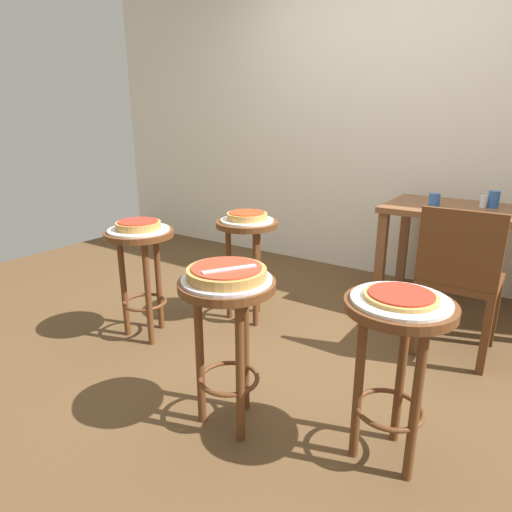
# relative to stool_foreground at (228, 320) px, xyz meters

# --- Properties ---
(ground_plane) EXTENTS (6.00, 6.00, 0.00)m
(ground_plane) POSITION_rel_stool_foreground_xyz_m (-0.12, 0.67, -0.49)
(ground_plane) COLOR brown
(back_wall) EXTENTS (6.00, 0.10, 3.00)m
(back_wall) POSITION_rel_stool_foreground_xyz_m (-0.12, 2.32, 1.01)
(back_wall) COLOR silver
(back_wall) RESTS_ON ground_plane
(stool_foreground) EXTENTS (0.39, 0.39, 0.66)m
(stool_foreground) POSITION_rel_stool_foreground_xyz_m (0.00, 0.00, 0.00)
(stool_foreground) COLOR #5B3319
(stool_foreground) RESTS_ON ground_plane
(serving_plate_foreground) EXTENTS (0.36, 0.36, 0.01)m
(serving_plate_foreground) POSITION_rel_stool_foreground_xyz_m (0.00, -0.00, 0.18)
(serving_plate_foreground) COLOR silver
(serving_plate_foreground) RESTS_ON stool_foreground
(pizza_foreground) EXTENTS (0.32, 0.32, 0.05)m
(pizza_foreground) POSITION_rel_stool_foreground_xyz_m (0.00, -0.00, 0.20)
(pizza_foreground) COLOR #B78442
(pizza_foreground) RESTS_ON serving_plate_foreground
(stool_middle) EXTENTS (0.39, 0.39, 0.66)m
(stool_middle) POSITION_rel_stool_foreground_xyz_m (0.63, 0.18, 0.00)
(stool_middle) COLOR #5B3319
(stool_middle) RESTS_ON ground_plane
(serving_plate_middle) EXTENTS (0.35, 0.35, 0.01)m
(serving_plate_middle) POSITION_rel_stool_foreground_xyz_m (0.63, 0.18, 0.18)
(serving_plate_middle) COLOR white
(serving_plate_middle) RESTS_ON stool_middle
(pizza_middle) EXTENTS (0.26, 0.26, 0.02)m
(pizza_middle) POSITION_rel_stool_foreground_xyz_m (0.63, 0.18, 0.19)
(pizza_middle) COLOR tan
(pizza_middle) RESTS_ON serving_plate_middle
(stool_leftside) EXTENTS (0.39, 0.39, 0.66)m
(stool_leftside) POSITION_rel_stool_foreground_xyz_m (-0.92, 0.36, 0.00)
(stool_leftside) COLOR #5B3319
(stool_leftside) RESTS_ON ground_plane
(serving_plate_leftside) EXTENTS (0.35, 0.35, 0.01)m
(serving_plate_leftside) POSITION_rel_stool_foreground_xyz_m (-0.92, 0.36, 0.18)
(serving_plate_leftside) COLOR silver
(serving_plate_leftside) RESTS_ON stool_leftside
(pizza_leftside) EXTENTS (0.25, 0.25, 0.05)m
(pizza_leftside) POSITION_rel_stool_foreground_xyz_m (-0.92, 0.36, 0.20)
(pizza_leftside) COLOR #B78442
(pizza_leftside) RESTS_ON serving_plate_leftside
(stool_rear) EXTENTS (0.39, 0.39, 0.66)m
(stool_rear) POSITION_rel_stool_foreground_xyz_m (-0.54, 0.91, 0.00)
(stool_rear) COLOR #5B3319
(stool_rear) RESTS_ON ground_plane
(serving_plate_rear) EXTENTS (0.33, 0.33, 0.01)m
(serving_plate_rear) POSITION_rel_stool_foreground_xyz_m (-0.54, 0.91, 0.18)
(serving_plate_rear) COLOR white
(serving_plate_rear) RESTS_ON stool_rear
(pizza_rear) EXTENTS (0.25, 0.25, 0.05)m
(pizza_rear) POSITION_rel_stool_foreground_xyz_m (-0.54, 0.91, 0.20)
(pizza_rear) COLOR tan
(pizza_rear) RESTS_ON serving_plate_rear
(dining_table) EXTENTS (1.04, 0.64, 0.72)m
(dining_table) POSITION_rel_stool_foreground_xyz_m (0.58, 1.84, 0.11)
(dining_table) COLOR brown
(dining_table) RESTS_ON ground_plane
(cup_near_edge) EXTENTS (0.07, 0.07, 0.09)m
(cup_near_edge) POSITION_rel_stool_foreground_xyz_m (0.38, 1.72, 0.27)
(cup_near_edge) COLOR #3360B2
(cup_near_edge) RESTS_ON dining_table
(cup_far_edge) EXTENTS (0.07, 0.07, 0.11)m
(cup_far_edge) POSITION_rel_stool_foreground_xyz_m (0.70, 1.94, 0.28)
(cup_far_edge) COLOR #3360B2
(cup_far_edge) RESTS_ON dining_table
(condiment_shaker) EXTENTS (0.04, 0.04, 0.08)m
(condiment_shaker) POSITION_rel_stool_foreground_xyz_m (0.65, 1.90, 0.26)
(condiment_shaker) COLOR white
(condiment_shaker) RESTS_ON dining_table
(wooden_chair) EXTENTS (0.40, 0.40, 0.85)m
(wooden_chair) POSITION_rel_stool_foreground_xyz_m (0.67, 1.16, -0.03)
(wooden_chair) COLOR #5B3319
(wooden_chair) RESTS_ON ground_plane
(pizza_server_knife) EXTENTS (0.14, 0.20, 0.01)m
(pizza_server_knife) POSITION_rel_stool_foreground_xyz_m (0.03, -0.02, 0.23)
(pizza_server_knife) COLOR silver
(pizza_server_knife) RESTS_ON pizza_foreground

